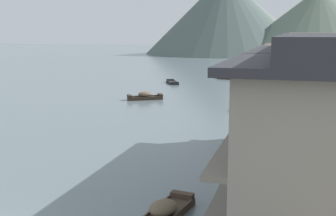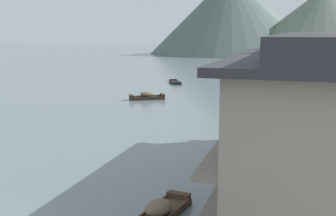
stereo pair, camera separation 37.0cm
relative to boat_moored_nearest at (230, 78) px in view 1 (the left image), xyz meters
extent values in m
cube|color=#33281E|center=(0.00, 0.00, -0.03)|extent=(3.91, 1.72, 0.23)
cube|color=#33281E|center=(-1.71, 0.37, 0.18)|extent=(0.53, 0.89, 0.20)
cube|color=#33281E|center=(1.71, -0.37, 0.18)|extent=(0.53, 0.89, 0.20)
cube|color=#33281E|center=(-0.09, -0.41, 0.12)|extent=(3.24, 0.78, 0.08)
cube|color=#33281E|center=(0.09, 0.41, 0.12)|extent=(3.24, 0.78, 0.08)
cube|color=#33281E|center=(5.35, -10.40, -0.03)|extent=(1.22, 5.83, 0.23)
cube|color=#33281E|center=(5.24, -7.65, 0.18)|extent=(0.91, 0.39, 0.20)
cube|color=#33281E|center=(5.45, -13.14, 0.18)|extent=(0.91, 0.39, 0.20)
cube|color=#33281E|center=(4.89, -10.41, 0.12)|extent=(0.28, 5.29, 0.08)
cube|color=#33281E|center=(5.80, -10.38, 0.12)|extent=(0.28, 5.29, 0.08)
cube|color=#232326|center=(4.67, -4.27, -0.04)|extent=(1.56, 3.62, 0.21)
cube|color=#232326|center=(4.46, -2.68, 0.15)|extent=(1.03, 0.49, 0.19)
cube|color=#232326|center=(4.88, -5.85, 0.15)|extent=(1.03, 0.49, 0.19)
cube|color=#232326|center=(4.17, -4.33, 0.10)|extent=(0.48, 2.99, 0.08)
cube|color=#232326|center=(5.18, -4.20, 0.10)|extent=(0.48, 2.99, 0.08)
ellipsoid|color=brown|center=(4.67, -4.27, 0.33)|extent=(1.17, 1.51, 0.55)
cube|color=#33281E|center=(-5.68, -21.63, 0.00)|extent=(3.66, 2.85, 0.29)
cube|color=#33281E|center=(-4.27, -20.77, 0.27)|extent=(0.84, 1.06, 0.26)
cube|color=#33281E|center=(-7.08, -22.49, 0.27)|extent=(0.84, 1.06, 0.26)
cube|color=#33281E|center=(-5.95, -21.18, 0.18)|extent=(2.69, 1.68, 0.08)
cube|color=#33281E|center=(-5.40, -22.08, 0.18)|extent=(2.69, 1.68, 0.08)
ellipsoid|color=brown|center=(-5.68, -21.63, 0.42)|extent=(1.76, 1.63, 0.57)
cube|color=#232326|center=(-6.76, -7.21, -0.04)|extent=(2.63, 3.74, 0.22)
cube|color=#232326|center=(-7.51, -5.73, 0.18)|extent=(1.06, 0.77, 0.20)
cube|color=#232326|center=(-6.01, -8.70, 0.18)|extent=(1.06, 0.77, 0.20)
cube|color=#232326|center=(-7.22, -7.45, 0.12)|extent=(1.48, 2.83, 0.08)
cube|color=#232326|center=(-6.30, -6.98, 0.12)|extent=(1.48, 2.83, 0.08)
cube|color=#423328|center=(5.05, -47.63, 0.22)|extent=(1.01, 0.50, 0.22)
cube|color=#423328|center=(4.28, -49.38, 0.14)|extent=(0.61, 3.46, 0.08)
cube|color=#423328|center=(5.26, -49.53, 0.14)|extent=(0.61, 3.46, 0.08)
ellipsoid|color=brown|center=(4.77, -49.45, 0.37)|extent=(1.17, 1.49, 0.53)
cube|color=#33281E|center=(4.25, -22.89, -0.03)|extent=(1.22, 5.79, 0.23)
cube|color=#33281E|center=(4.06, -20.18, 0.18)|extent=(0.76, 0.41, 0.20)
cube|color=#33281E|center=(4.44, -25.61, 0.18)|extent=(0.76, 0.41, 0.20)
cube|color=#33281E|center=(3.88, -22.92, 0.12)|extent=(0.45, 5.24, 0.08)
cube|color=#33281E|center=(4.62, -22.87, 0.12)|extent=(0.45, 5.24, 0.08)
cube|color=gray|center=(10.24, -51.30, 3.31)|extent=(4.75, 5.68, 5.20)
cube|color=gray|center=(7.52, -51.30, 3.31)|extent=(0.70, 5.68, 0.16)
cube|color=#2D2D33|center=(10.24, -51.30, 6.03)|extent=(5.65, 6.58, 0.24)
cube|color=#2D2D33|center=(10.24, -51.30, 6.50)|extent=(2.85, 6.58, 0.70)
cube|color=gray|center=(10.04, -43.80, 3.31)|extent=(4.34, 7.08, 5.20)
cube|color=gray|center=(7.52, -43.80, 3.31)|extent=(0.70, 7.08, 0.16)
cube|color=#2D2D33|center=(10.04, -43.80, 6.03)|extent=(5.24, 7.98, 0.24)
cube|color=#2D2D33|center=(10.04, -43.80, 6.50)|extent=(2.60, 7.98, 0.70)
cube|color=#75604C|center=(10.34, -36.91, 3.31)|extent=(4.95, 5.43, 5.20)
cube|color=brown|center=(7.52, -36.91, 3.31)|extent=(0.70, 5.43, 0.16)
cube|color=#4C4238|center=(10.34, -36.91, 6.03)|extent=(5.85, 6.33, 0.24)
cube|color=#4C4238|center=(10.34, -36.91, 6.50)|extent=(2.97, 6.33, 0.70)
cone|color=#5B6B5B|center=(14.55, 70.06, 9.35)|extent=(49.18, 49.18, 18.99)
cone|color=#4C5B56|center=(-12.32, 71.69, 11.87)|extent=(48.65, 48.65, 24.03)
cone|color=slate|center=(-8.61, 84.73, 9.59)|extent=(47.72, 47.72, 19.48)
camera|label=1|loc=(9.37, -64.51, 7.00)|focal=47.05mm
camera|label=2|loc=(9.73, -64.41, 7.00)|focal=47.05mm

